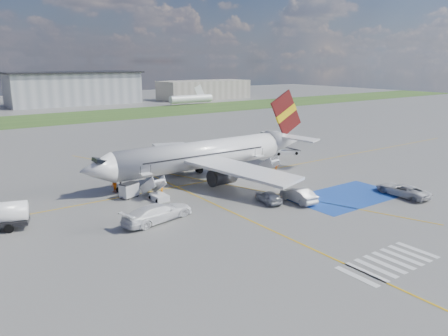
# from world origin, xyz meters

# --- Properties ---
(ground) EXTENTS (400.00, 400.00, 0.00)m
(ground) POSITION_xyz_m (0.00, 0.00, 0.00)
(ground) COLOR #60605E
(ground) RESTS_ON ground
(grass_strip) EXTENTS (400.00, 30.00, 0.01)m
(grass_strip) POSITION_xyz_m (0.00, 95.00, 0.01)
(grass_strip) COLOR #2D4C1E
(grass_strip) RESTS_ON ground
(taxiway_line_main) EXTENTS (120.00, 0.20, 0.01)m
(taxiway_line_main) POSITION_xyz_m (0.00, 12.00, 0.01)
(taxiway_line_main) COLOR gold
(taxiway_line_main) RESTS_ON ground
(taxiway_line_cross) EXTENTS (0.20, 60.00, 0.01)m
(taxiway_line_cross) POSITION_xyz_m (-5.00, -10.00, 0.01)
(taxiway_line_cross) COLOR gold
(taxiway_line_cross) RESTS_ON ground
(taxiway_line_diag) EXTENTS (20.71, 56.45, 0.01)m
(taxiway_line_diag) POSITION_xyz_m (0.00, 12.00, 0.01)
(taxiway_line_diag) COLOR gold
(taxiway_line_diag) RESTS_ON ground
(staging_box) EXTENTS (14.00, 8.00, 0.01)m
(staging_box) POSITION_xyz_m (10.00, -4.00, 0.01)
(staging_box) COLOR #1A429F
(staging_box) RESTS_ON ground
(crosswalk) EXTENTS (9.00, 4.00, 0.01)m
(crosswalk) POSITION_xyz_m (-1.80, -18.00, 0.01)
(crosswalk) COLOR silver
(crosswalk) RESTS_ON ground
(terminal_centre) EXTENTS (48.00, 18.00, 12.00)m
(terminal_centre) POSITION_xyz_m (20.00, 135.00, 6.00)
(terminal_centre) COLOR gray
(terminal_centre) RESTS_ON ground
(terminal_east) EXTENTS (40.00, 16.00, 8.00)m
(terminal_east) POSITION_xyz_m (75.00, 128.00, 4.00)
(terminal_east) COLOR gray
(terminal_east) RESTS_ON ground
(airliner) EXTENTS (36.81, 32.95, 11.92)m
(airliner) POSITION_xyz_m (1.51, 14.00, 3.39)
(airliner) COLOR silver
(airliner) RESTS_ON ground
(airstairs_fwd) EXTENTS (1.90, 5.20, 3.60)m
(airstairs_fwd) POSITION_xyz_m (-9.50, 8.70, 0.62)
(airstairs_fwd) COLOR silver
(airstairs_fwd) RESTS_ON ground
(airstairs_aft) EXTENTS (1.90, 5.20, 3.60)m
(airstairs_aft) POSITION_xyz_m (9.00, 8.70, 0.62)
(airstairs_aft) COLOR silver
(airstairs_aft) RESTS_ON ground
(gpu_cart) EXTENTS (2.53, 2.05, 1.83)m
(gpu_cart) POSITION_xyz_m (-12.02, 11.34, 0.83)
(gpu_cart) COLOR silver
(gpu_cart) RESTS_ON ground
(belt_loader) EXTENTS (4.88, 3.25, 1.43)m
(belt_loader) POSITION_xyz_m (21.49, 18.75, 0.36)
(belt_loader) COLOR silver
(belt_loader) RESTS_ON ground
(car_silver_a) EXTENTS (2.48, 4.46, 1.43)m
(car_silver_a) POSITION_xyz_m (0.59, -0.12, 0.72)
(car_silver_a) COLOR silver
(car_silver_a) RESTS_ON ground
(car_silver_b) EXTENTS (2.26, 5.27, 1.69)m
(car_silver_b) POSITION_xyz_m (3.62, -2.04, 0.84)
(car_silver_b) COLOR #A9AAB0
(car_silver_b) RESTS_ON ground
(van_white_a) EXTENTS (2.87, 5.50, 2.00)m
(van_white_a) POSITION_xyz_m (15.92, -7.80, 1.00)
(van_white_a) COLOR silver
(van_white_a) RESTS_ON ground
(van_white_b) EXTENTS (6.65, 3.76, 2.46)m
(van_white_b) POSITION_xyz_m (-12.89, 2.01, 1.23)
(van_white_b) COLOR white
(van_white_b) RESTS_ON ground
(crew_fwd) EXTENTS (0.71, 0.68, 1.65)m
(crew_fwd) POSITION_xyz_m (-8.57, 9.36, 0.82)
(crew_fwd) COLOR orange
(crew_fwd) RESTS_ON ground
(crew_nose) EXTENTS (0.86, 1.00, 1.78)m
(crew_nose) POSITION_xyz_m (-12.72, 14.37, 0.89)
(crew_nose) COLOR orange
(crew_nose) RESTS_ON ground
(crew_aft) EXTENTS (0.55, 1.03, 1.67)m
(crew_aft) POSITION_xyz_m (11.62, 10.66, 0.84)
(crew_aft) COLOR orange
(crew_aft) RESTS_ON ground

